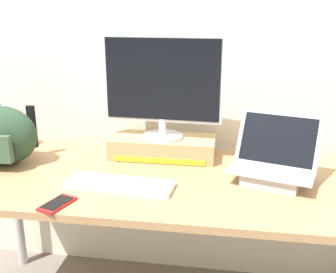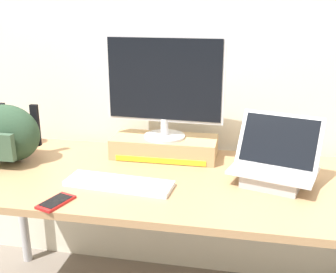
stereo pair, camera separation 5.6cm
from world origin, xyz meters
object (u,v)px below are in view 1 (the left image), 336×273
(toner_box_yellow, at_px, (163,147))
(external_keyboard, at_px, (120,184))
(open_laptop, at_px, (273,168))
(desktop_monitor, at_px, (162,86))
(plush_toy, at_px, (26,135))
(messenger_backpack, at_px, (3,135))
(cell_phone, at_px, (57,204))

(toner_box_yellow, distance_m, external_keyboard, 0.39)
(open_laptop, relative_size, external_keyboard, 0.86)
(desktop_monitor, xyz_separation_m, external_keyboard, (-0.11, -0.37, -0.33))
(desktop_monitor, bearing_deg, external_keyboard, -104.63)
(external_keyboard, bearing_deg, desktop_monitor, 77.58)
(desktop_monitor, xyz_separation_m, plush_toy, (-0.73, 0.06, -0.29))
(open_laptop, relative_size, messenger_backpack, 1.23)
(open_laptop, height_order, messenger_backpack, same)
(open_laptop, distance_m, plush_toy, 1.26)
(messenger_backpack, bearing_deg, cell_phone, -41.47)
(external_keyboard, bearing_deg, cell_phone, -128.87)
(external_keyboard, relative_size, cell_phone, 2.84)
(external_keyboard, bearing_deg, plush_toy, 150.02)
(toner_box_yellow, height_order, external_keyboard, toner_box_yellow)
(external_keyboard, xyz_separation_m, messenger_backpack, (-0.58, 0.17, 0.12))
(toner_box_yellow, relative_size, open_laptop, 1.29)
(desktop_monitor, distance_m, plush_toy, 0.79)
(toner_box_yellow, bearing_deg, plush_toy, 175.17)
(desktop_monitor, xyz_separation_m, messenger_backpack, (-0.69, -0.20, -0.21))
(toner_box_yellow, relative_size, cell_phone, 3.16)
(toner_box_yellow, relative_size, external_keyboard, 1.11)
(messenger_backpack, bearing_deg, toner_box_yellow, 16.31)
(toner_box_yellow, xyz_separation_m, desktop_monitor, (-0.00, -0.00, 0.30))
(desktop_monitor, bearing_deg, messenger_backpack, -161.46)
(external_keyboard, height_order, messenger_backpack, messenger_backpack)
(cell_phone, relative_size, plush_toy, 1.58)
(desktop_monitor, relative_size, external_keyboard, 1.24)
(plush_toy, bearing_deg, external_keyboard, -34.73)
(external_keyboard, relative_size, messenger_backpack, 1.42)
(desktop_monitor, relative_size, open_laptop, 1.44)
(plush_toy, bearing_deg, messenger_backpack, -82.06)
(plush_toy, bearing_deg, toner_box_yellow, -4.83)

